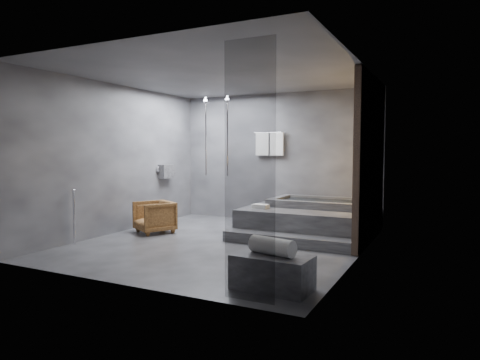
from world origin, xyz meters
The scene contains 7 objects.
room centered at (0.40, 0.24, 1.73)m, with size 5.00×5.04×2.82m.
tub_deck centered at (1.05, 1.45, 0.25)m, with size 2.20×2.00×0.50m, color #313134.
tub_step centered at (1.05, 0.27, 0.09)m, with size 2.20×0.36×0.18m, color #313134.
concrete_bench centered at (1.67, -1.89, 0.20)m, with size 0.87×0.48×0.39m, color #313134.
driftwood_chair centered at (-1.59, 0.21, 0.30)m, with size 0.65×0.66×0.60m, color #472911.
rolled_towel centered at (1.66, -1.86, 0.49)m, with size 0.20×0.20×0.54m, color white.
deck_towel centered at (0.31, 0.89, 0.54)m, with size 0.28×0.20×0.07m, color white.
Camera 1 is at (3.44, -6.26, 1.57)m, focal length 32.00 mm.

